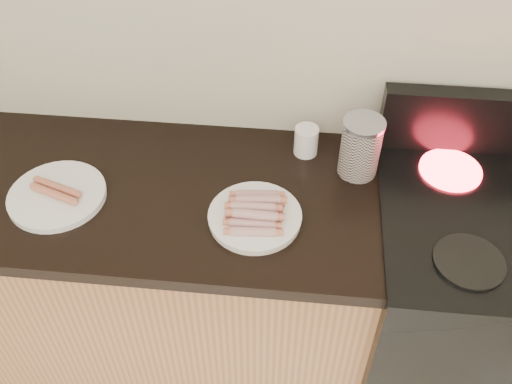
# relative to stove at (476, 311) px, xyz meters

# --- Properties ---
(wall_back) EXTENTS (4.00, 0.04, 2.60)m
(wall_back) POSITION_rel_stove_xyz_m (-0.78, 0.32, 0.84)
(wall_back) COLOR silver
(wall_back) RESTS_ON ground
(cabinet_base) EXTENTS (2.20, 0.59, 0.86)m
(cabinet_base) POSITION_rel_stove_xyz_m (-1.48, 0.01, -0.03)
(cabinet_base) COLOR #A66F44
(cabinet_base) RESTS_ON floor
(counter_slab) EXTENTS (2.20, 0.62, 0.04)m
(counter_slab) POSITION_rel_stove_xyz_m (-1.48, 0.01, 0.42)
(counter_slab) COLOR black
(counter_slab) RESTS_ON cabinet_base
(stove) EXTENTS (0.76, 0.65, 0.91)m
(stove) POSITION_rel_stove_xyz_m (0.00, 0.00, 0.00)
(stove) COLOR black
(stove) RESTS_ON floor
(stove_panel) EXTENTS (0.76, 0.06, 0.20)m
(stove_panel) POSITION_rel_stove_xyz_m (0.00, 0.28, 0.55)
(stove_panel) COLOR black
(stove_panel) RESTS_ON stove
(burner_near_left) EXTENTS (0.18, 0.18, 0.01)m
(burner_near_left) POSITION_rel_stove_xyz_m (-0.17, -0.17, 0.46)
(burner_near_left) COLOR black
(burner_near_left) RESTS_ON stove
(burner_far_left) EXTENTS (0.18, 0.18, 0.01)m
(burner_far_left) POSITION_rel_stove_xyz_m (-0.17, 0.17, 0.46)
(burner_far_left) COLOR #FF1E2D
(burner_far_left) RESTS_ON stove
(main_plate) EXTENTS (0.27, 0.27, 0.02)m
(main_plate) POSITION_rel_stove_xyz_m (-0.72, -0.07, 0.45)
(main_plate) COLOR white
(main_plate) RESTS_ON counter_slab
(side_plate) EXTENTS (0.35, 0.35, 0.02)m
(side_plate) POSITION_rel_stove_xyz_m (-1.28, -0.04, 0.45)
(side_plate) COLOR white
(side_plate) RESTS_ON counter_slab
(hotdog_pile) EXTENTS (0.12, 0.16, 0.05)m
(hotdog_pile) POSITION_rel_stove_xyz_m (-0.72, -0.07, 0.48)
(hotdog_pile) COLOR maroon
(hotdog_pile) RESTS_ON main_plate
(plain_sausages) EXTENTS (0.14, 0.09, 0.02)m
(plain_sausages) POSITION_rel_stove_xyz_m (-1.28, -0.04, 0.47)
(plain_sausages) COLOR #B15F35
(plain_sausages) RESTS_ON side_plate
(canister) EXTENTS (0.12, 0.12, 0.18)m
(canister) POSITION_rel_stove_xyz_m (-0.44, 0.16, 0.54)
(canister) COLOR white
(canister) RESTS_ON counter_slab
(mug) EXTENTS (0.09, 0.09, 0.09)m
(mug) POSITION_rel_stove_xyz_m (-0.60, 0.22, 0.49)
(mug) COLOR white
(mug) RESTS_ON counter_slab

